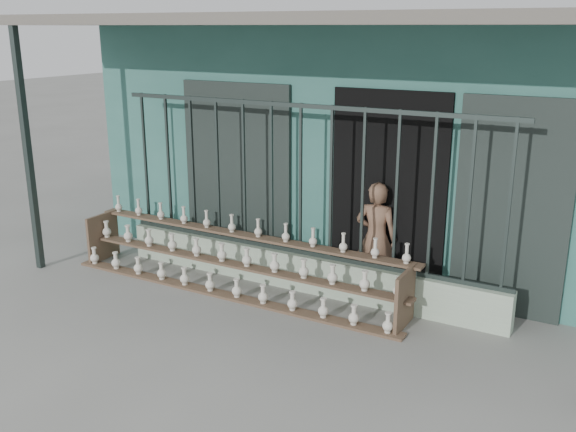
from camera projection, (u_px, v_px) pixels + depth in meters
The scene contains 6 objects.
ground at pixel (242, 330), 6.75m from camera, with size 60.00×60.00×0.00m, color slate.
workshop_building at pixel (391, 125), 9.83m from camera, with size 7.40×6.60×3.21m.
parapet_wall at pixel (300, 271), 7.78m from camera, with size 5.00×0.20×0.45m, color #A3B89E.
security_fence at pixel (301, 181), 7.46m from camera, with size 5.00×0.04×1.80m.
shelf_rack at pixel (234, 261), 7.72m from camera, with size 4.50×0.68×0.85m.
elderly_woman at pixel (376, 238), 7.57m from camera, with size 0.50×0.33×1.36m, color brown.
Camera 1 is at (3.42, -5.12, 3.08)m, focal length 40.00 mm.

